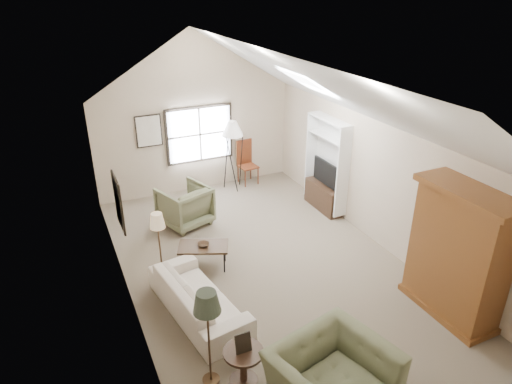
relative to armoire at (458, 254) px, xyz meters
name	(u,v)px	position (x,y,z in m)	size (l,w,h in m)	color
room_shell	(266,100)	(-2.18, 2.40, 2.11)	(5.01, 8.01, 4.00)	#726252
window	(200,134)	(-2.08, 6.36, 0.35)	(1.72, 0.08, 1.42)	black
skylight	(307,82)	(-0.88, 3.30, 2.12)	(0.80, 1.20, 0.52)	white
wall_art	(135,163)	(-4.06, 4.34, 0.63)	(1.97, 3.71, 0.88)	black
armoire	(458,254)	(0.00, 0.00, 0.00)	(0.60, 1.50, 2.20)	brown
tv_alcove	(327,163)	(0.16, 4.00, 0.05)	(0.32, 1.30, 2.10)	white
media_console	(324,197)	(0.14, 4.00, -0.80)	(0.34, 1.18, 0.60)	#382316
tv_panel	(325,173)	(0.14, 4.00, -0.18)	(0.05, 0.90, 0.55)	black
sofa	(198,297)	(-3.74, 1.66, -0.78)	(2.17, 0.85, 0.63)	beige
armchair_near	(332,382)	(-2.80, -0.79, -0.65)	(1.40, 1.22, 0.91)	#5D6244
armchair_far	(185,206)	(-3.05, 4.65, -0.65)	(0.96, 0.99, 0.90)	#5D5F42
coffee_table	(204,256)	(-3.23, 2.87, -0.87)	(0.92, 0.51, 0.47)	#3D2719
bowl	(203,245)	(-3.23, 2.87, -0.60)	(0.22, 0.22, 0.05)	#312314
side_table	(244,366)	(-3.64, 0.06, -0.83)	(0.54, 0.54, 0.54)	#3A2318
side_chair	(248,163)	(-0.88, 6.10, -0.52)	(0.45, 0.45, 1.16)	brown
tripod_lamp	(233,155)	(-1.36, 5.95, -0.18)	(0.53, 0.53, 1.84)	silver
dark_lamp	(209,338)	(-4.04, 0.26, -0.34)	(0.36, 0.36, 1.52)	#252B1E
tan_lamp	(160,246)	(-4.04, 2.86, -0.42)	(0.27, 0.27, 1.36)	tan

